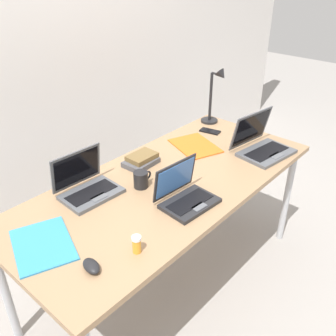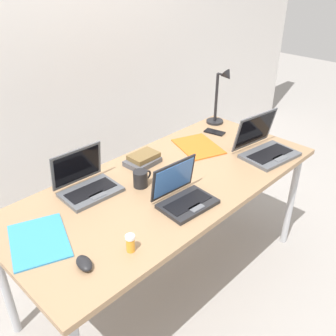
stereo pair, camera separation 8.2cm
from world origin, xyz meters
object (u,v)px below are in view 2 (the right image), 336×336
laptop_back_right (183,196)px  book_stack (143,159)px  computer_mouse (84,263)px  coffee_mug (141,179)px  paper_folder_front_left (39,241)px  laptop_front_right (265,147)px  pill_bottle (130,243)px  laptop_center (87,184)px  desk_lamp (220,97)px  paper_folder_back_right (198,146)px  cell_phone (215,132)px

laptop_back_right → book_stack: bearing=73.5°
computer_mouse → coffee_mug: bearing=38.3°
paper_folder_front_left → coffee_mug: coffee_mug is taller
laptop_front_right → computer_mouse: (-1.31, -0.00, -0.03)m
pill_bottle → laptop_back_right: bearing=10.3°
laptop_back_right → computer_mouse: size_ratio=2.94×
laptop_back_right → laptop_center: bearing=122.2°
desk_lamp → laptop_center: (-1.16, -0.05, -0.15)m
laptop_center → laptop_back_right: 0.50m
laptop_front_right → paper_folder_back_right: size_ratio=1.16×
computer_mouse → pill_bottle: bearing=-6.5°
laptop_front_right → cell_phone: size_ratio=2.64×
laptop_center → paper_folder_back_right: size_ratio=0.96×
desk_lamp → cell_phone: (-0.14, -0.07, -0.19)m
laptop_front_right → coffee_mug: bearing=160.3°
laptop_front_right → coffee_mug: (-0.76, 0.27, -0.00)m
laptop_front_right → book_stack: (-0.59, 0.44, -0.02)m
cell_phone → paper_folder_front_left: (-1.39, -0.15, -0.00)m
laptop_center → computer_mouse: (-0.32, -0.43, -0.03)m
laptop_front_right → laptop_center: bearing=156.2°
laptop_center → book_stack: (0.39, 0.01, -0.02)m
computer_mouse → pill_bottle: pill_bottle is taller
laptop_back_right → book_stack: 0.45m
laptop_center → paper_folder_back_right: laptop_center is taller
cell_phone → book_stack: (-0.63, 0.03, 0.02)m
computer_mouse → paper_folder_front_left: 0.27m
laptop_front_right → cell_phone: (0.03, 0.41, -0.04)m
desk_lamp → cell_phone: size_ratio=2.94×
laptop_back_right → book_stack: (0.13, 0.43, -0.01)m
laptop_center → cell_phone: (1.02, -0.03, -0.04)m
computer_mouse → coffee_mug: size_ratio=0.85×
laptop_back_right → paper_folder_front_left: (-0.64, 0.25, -0.04)m
laptop_center → coffee_mug: (0.22, -0.16, 0.00)m
pill_bottle → laptop_center: bearing=74.8°
laptop_front_right → desk_lamp: bearing=70.3°
pill_bottle → coffee_mug: coffee_mug is taller
laptop_front_right → laptop_center: (-0.99, 0.43, -0.00)m
cell_phone → coffee_mug: (-0.80, -0.13, 0.04)m
computer_mouse → paper_folder_front_left: (-0.05, 0.26, -0.01)m
laptop_center → coffee_mug: 0.28m
desk_lamp → coffee_mug: size_ratio=3.54×
laptop_back_right → computer_mouse: laptop_back_right is taller
laptop_center → paper_folder_front_left: laptop_center is taller
laptop_center → computer_mouse: bearing=-126.4°
laptop_center → computer_mouse: laptop_center is taller
laptop_center → laptop_front_right: bearing=-23.8°
computer_mouse → laptop_front_right: bearing=11.7°
laptop_center → book_stack: laptop_center is taller
book_stack → paper_folder_back_right: size_ratio=0.63×
laptop_front_right → paper_folder_back_right: 0.41m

